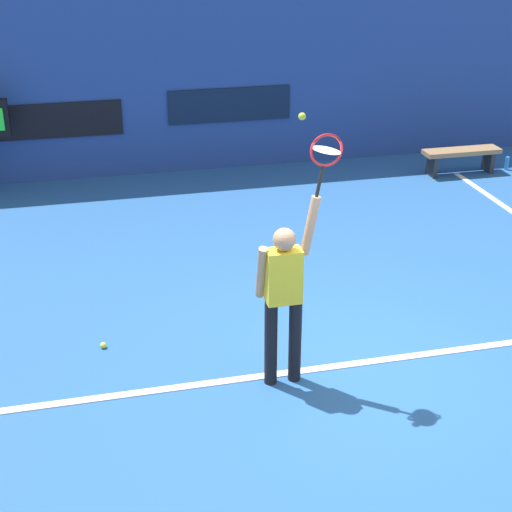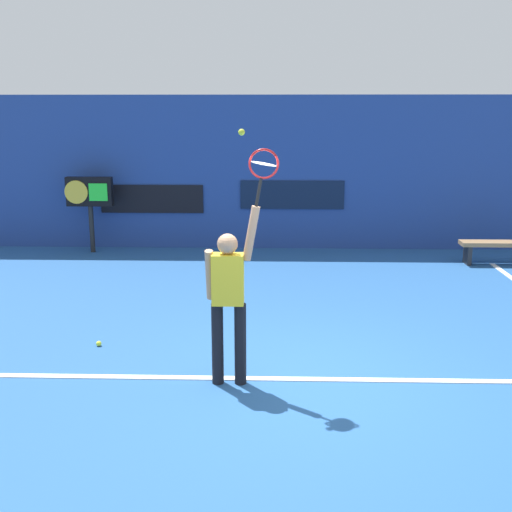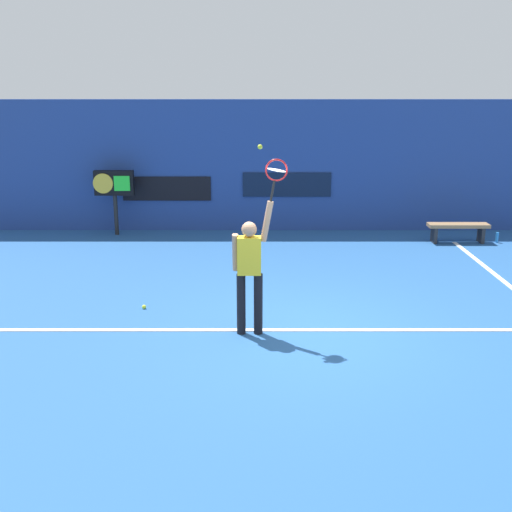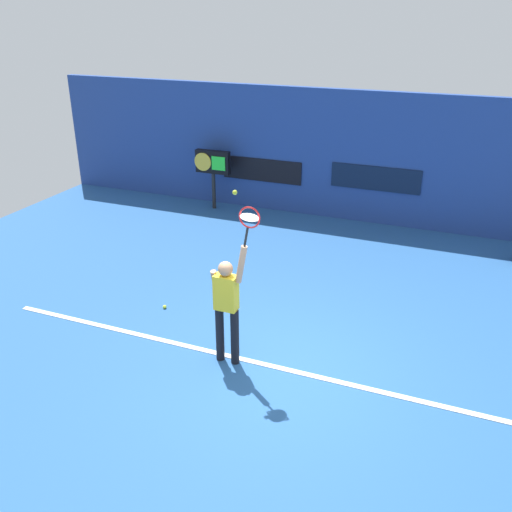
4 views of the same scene
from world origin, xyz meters
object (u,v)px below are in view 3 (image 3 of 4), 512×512
Objects in this scene: spare_ball at (143,307)px; scoreboard_clock at (113,186)px; tennis_player at (249,268)px; court_bench at (457,228)px; tennis_ball at (259,147)px; water_bottle at (496,237)px; tennis_racket at (275,173)px.

scoreboard_clock is at bearing 106.66° from spare_ball.
tennis_player is 2.26m from spare_ball.
court_bench is 7.97m from spare_ball.
scoreboard_clock reaches higher than court_bench.
tennis_ball is 0.05× the size of court_bench.
spare_ball is at bearing -148.91° from water_bottle.
water_bottle is at bearing 44.13° from tennis_player.
water_bottle is at bearing 44.72° from tennis_ball.
spare_ball is at bearing 153.55° from tennis_racket.
tennis_racket is 7.41m from court_bench.
tennis_racket is 3.34m from spare_ball.
tennis_ball is 3.46m from spare_ball.
water_bottle is (9.08, -0.81, -1.10)m from scoreboard_clock.
tennis_ball reaches higher than tennis_player.
scoreboard_clock is 9.18m from water_bottle.
tennis_player is at bearing 179.34° from tennis_racket.
water_bottle is at bearing 46.06° from tennis_racket.
tennis_racket is 9.17× the size of tennis_ball.
court_bench is at bearing -5.65° from scoreboard_clock.
tennis_racket is at bearing -133.94° from water_bottle.
court_bench is at bearing 34.55° from spare_ball.
court_bench is at bearing 49.19° from tennis_player.
tennis_racket is at bearing -128.54° from court_bench.
tennis_player is 1.42× the size of court_bench.
spare_ball is at bearing -145.45° from court_bench.
scoreboard_clock is at bearing 174.92° from water_bottle.
spare_ball is (-1.75, 1.05, -0.98)m from tennis_player.
tennis_racket reaches higher than tennis_player.
tennis_racket is at bearing -59.79° from scoreboard_clock.
spare_ball is (1.59, -5.32, -1.18)m from scoreboard_clock.
tennis_player is at bearing -168.48° from tennis_ball.
tennis_ball is 7.40m from scoreboard_clock.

